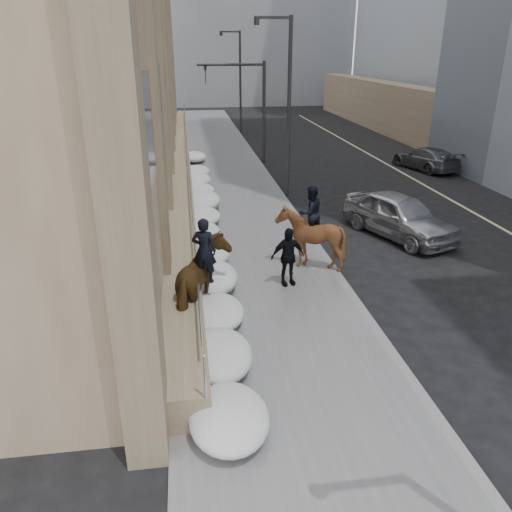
{
  "coord_description": "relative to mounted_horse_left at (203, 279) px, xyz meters",
  "views": [
    {
      "loc": [
        -1.93,
        -9.29,
        6.68
      ],
      "look_at": [
        -0.26,
        2.53,
        1.7
      ],
      "focal_mm": 35.0,
      "sensor_mm": 36.0,
      "label": 1
    }
  ],
  "objects": [
    {
      "name": "ground",
      "position": [
        1.67,
        -2.35,
        -1.21
      ],
      "size": [
        140.0,
        140.0,
        0.0
      ],
      "primitive_type": "plane",
      "color": "black",
      "rests_on": "ground"
    },
    {
      "name": "sidewalk",
      "position": [
        1.67,
        7.65,
        -1.15
      ],
      "size": [
        5.0,
        80.0,
        0.12
      ],
      "primitive_type": "cube",
      "color": "#59595B",
      "rests_on": "ground"
    },
    {
      "name": "curb",
      "position": [
        4.29,
        7.65,
        -1.15
      ],
      "size": [
        0.24,
        80.0,
        0.12
      ],
      "primitive_type": "cube",
      "color": "slate",
      "rests_on": "ground"
    },
    {
      "name": "lane_line",
      "position": [
        12.17,
        7.65,
        -1.2
      ],
      "size": [
        0.15,
        70.0,
        0.01
      ],
      "primitive_type": "cube",
      "color": "#BFB78C",
      "rests_on": "ground"
    },
    {
      "name": "limestone_building",
      "position": [
        -3.59,
        17.61,
        7.69
      ],
      "size": [
        6.1,
        44.0,
        18.0
      ],
      "color": "#8B755B",
      "rests_on": "ground"
    },
    {
      "name": "bg_building_far",
      "position": [
        -4.33,
        69.65,
        8.79
      ],
      "size": [
        24.0,
        12.0,
        20.0
      ],
      "primitive_type": "cube",
      "color": "gray",
      "rests_on": "ground"
    },
    {
      "name": "streetlight_mid",
      "position": [
        4.41,
        11.65,
        3.37
      ],
      "size": [
        1.71,
        0.24,
        8.0
      ],
      "color": "#2D2D30",
      "rests_on": "ground"
    },
    {
      "name": "streetlight_far",
      "position": [
        4.41,
        31.65,
        3.37
      ],
      "size": [
        1.71,
        0.24,
        8.0
      ],
      "color": "#2D2D30",
      "rests_on": "ground"
    },
    {
      "name": "traffic_signal",
      "position": [
        3.74,
        19.65,
        2.8
      ],
      "size": [
        4.1,
        0.22,
        6.0
      ],
      "color": "#2D2D30",
      "rests_on": "ground"
    },
    {
      "name": "snow_bank",
      "position": [
        0.25,
        5.76,
        -0.74
      ],
      "size": [
        1.7,
        18.1,
        0.76
      ],
      "color": "silver",
      "rests_on": "sidewalk"
    },
    {
      "name": "mounted_horse_left",
      "position": [
        0.0,
        0.0,
        0.0
      ],
      "size": [
        1.77,
        2.65,
        2.69
      ],
      "rotation": [
        0.0,
        0.0,
        2.85
      ],
      "color": "#442D14",
      "rests_on": "sidewalk"
    },
    {
      "name": "mounted_horse_right",
      "position": [
        3.52,
        2.84,
        0.02
      ],
      "size": [
        2.18,
        2.28,
        2.66
      ],
      "rotation": [
        0.0,
        0.0,
        3.54
      ],
      "color": "#4B2A15",
      "rests_on": "sidewalk"
    },
    {
      "name": "pedestrian",
      "position": [
        2.56,
        1.64,
        -0.2
      ],
      "size": [
        1.11,
        0.63,
        1.78
      ],
      "primitive_type": "imported",
      "rotation": [
        0.0,
        0.0,
        0.19
      ],
      "color": "black",
      "rests_on": "sidewalk"
    },
    {
      "name": "car_silver",
      "position": [
        7.64,
        5.44,
        -0.37
      ],
      "size": [
        3.59,
        5.27,
        1.66
      ],
      "primitive_type": "imported",
      "rotation": [
        0.0,
        0.0,
        0.37
      ],
      "color": "#A5A7AD",
      "rests_on": "ground"
    },
    {
      "name": "car_grey",
      "position": [
        13.81,
        16.11,
        -0.55
      ],
      "size": [
        2.98,
        4.87,
        1.32
      ],
      "primitive_type": "imported",
      "rotation": [
        0.0,
        0.0,
        3.41
      ],
      "color": "#505356",
      "rests_on": "ground"
    }
  ]
}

